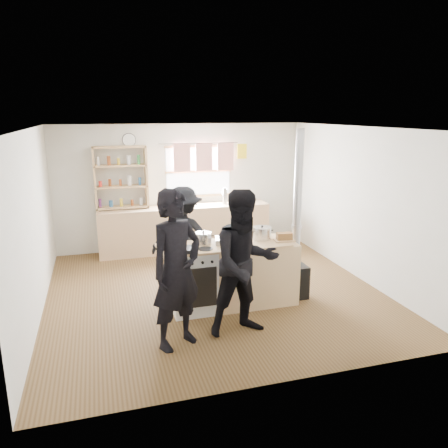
{
  "coord_description": "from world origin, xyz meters",
  "views": [
    {
      "loc": [
        -1.63,
        -6.14,
        2.72
      ],
      "look_at": [
        0.14,
        -0.1,
        1.1
      ],
      "focal_mm": 35.0,
      "sensor_mm": 36.0,
      "label": 1
    }
  ],
  "objects_px": {
    "person_near_left": "(176,270)",
    "person_far": "(184,237)",
    "thermos": "(225,196)",
    "bread_board": "(284,237)",
    "cooking_island": "(233,274)",
    "roast_tray": "(227,240)",
    "flue_heater": "(295,256)",
    "person_near_right": "(245,264)",
    "stockpot_stove": "(203,238)",
    "stockpot_counter": "(262,233)",
    "skillet_greens": "(187,249)"
  },
  "relations": [
    {
      "from": "skillet_greens",
      "to": "stockpot_stove",
      "type": "height_order",
      "value": "stockpot_stove"
    },
    {
      "from": "roast_tray",
      "to": "person_near_right",
      "type": "relative_size",
      "value": 0.2
    },
    {
      "from": "person_near_left",
      "to": "person_near_right",
      "type": "relative_size",
      "value": 1.03
    },
    {
      "from": "person_near_right",
      "to": "person_far",
      "type": "bearing_deg",
      "value": 98.27
    },
    {
      "from": "person_near_right",
      "to": "bread_board",
      "type": "bearing_deg",
      "value": 35.96
    },
    {
      "from": "stockpot_counter",
      "to": "person_near_left",
      "type": "xyz_separation_m",
      "value": [
        -1.43,
        -0.97,
        -0.07
      ]
    },
    {
      "from": "thermos",
      "to": "person_far",
      "type": "xyz_separation_m",
      "value": [
        -1.21,
        -1.82,
        -0.25
      ]
    },
    {
      "from": "skillet_greens",
      "to": "stockpot_stove",
      "type": "xyz_separation_m",
      "value": [
        0.29,
        0.27,
        0.05
      ]
    },
    {
      "from": "bread_board",
      "to": "person_far",
      "type": "bearing_deg",
      "value": 140.53
    },
    {
      "from": "skillet_greens",
      "to": "person_far",
      "type": "xyz_separation_m",
      "value": [
        0.17,
        1.12,
        -0.15
      ]
    },
    {
      "from": "flue_heater",
      "to": "thermos",
      "type": "bearing_deg",
      "value": 95.91
    },
    {
      "from": "bread_board",
      "to": "person_near_right",
      "type": "relative_size",
      "value": 0.16
    },
    {
      "from": "stockpot_stove",
      "to": "stockpot_counter",
      "type": "height_order",
      "value": "stockpot_counter"
    },
    {
      "from": "flue_heater",
      "to": "roast_tray",
      "type": "bearing_deg",
      "value": 178.54
    },
    {
      "from": "roast_tray",
      "to": "person_far",
      "type": "bearing_deg",
      "value": 115.88
    },
    {
      "from": "person_near_left",
      "to": "person_far",
      "type": "xyz_separation_m",
      "value": [
        0.45,
        1.83,
        -0.15
      ]
    },
    {
      "from": "cooking_island",
      "to": "bread_board",
      "type": "relative_size",
      "value": 6.55
    },
    {
      "from": "stockpot_counter",
      "to": "person_near_left",
      "type": "bearing_deg",
      "value": -145.83
    },
    {
      "from": "person_near_left",
      "to": "person_far",
      "type": "height_order",
      "value": "person_near_left"
    },
    {
      "from": "roast_tray",
      "to": "person_near_left",
      "type": "relative_size",
      "value": 0.2
    },
    {
      "from": "bread_board",
      "to": "person_far",
      "type": "relative_size",
      "value": 0.19
    },
    {
      "from": "thermos",
      "to": "person_far",
      "type": "relative_size",
      "value": 0.19
    },
    {
      "from": "person_near_left",
      "to": "bread_board",
      "type": "bearing_deg",
      "value": -3.85
    },
    {
      "from": "stockpot_stove",
      "to": "person_near_right",
      "type": "bearing_deg",
      "value": -72.05
    },
    {
      "from": "bread_board",
      "to": "person_far",
      "type": "xyz_separation_m",
      "value": [
        -1.26,
        1.04,
        -0.18
      ]
    },
    {
      "from": "skillet_greens",
      "to": "stockpot_stove",
      "type": "relative_size",
      "value": 1.68
    },
    {
      "from": "person_near_right",
      "to": "person_far",
      "type": "distance_m",
      "value": 1.82
    },
    {
      "from": "skillet_greens",
      "to": "roast_tray",
      "type": "distance_m",
      "value": 0.65
    },
    {
      "from": "bread_board",
      "to": "person_near_left",
      "type": "relative_size",
      "value": 0.16
    },
    {
      "from": "cooking_island",
      "to": "person_near_left",
      "type": "distance_m",
      "value": 1.4
    },
    {
      "from": "thermos",
      "to": "bread_board",
      "type": "distance_m",
      "value": 2.86
    },
    {
      "from": "roast_tray",
      "to": "flue_heater",
      "type": "distance_m",
      "value": 1.11
    },
    {
      "from": "stockpot_stove",
      "to": "person_near_left",
      "type": "height_order",
      "value": "person_near_left"
    },
    {
      "from": "cooking_island",
      "to": "person_far",
      "type": "relative_size",
      "value": 1.23
    },
    {
      "from": "stockpot_stove",
      "to": "person_near_left",
      "type": "relative_size",
      "value": 0.12
    },
    {
      "from": "thermos",
      "to": "flue_heater",
      "type": "height_order",
      "value": "flue_heater"
    },
    {
      "from": "skillet_greens",
      "to": "person_near_right",
      "type": "height_order",
      "value": "person_near_right"
    },
    {
      "from": "person_near_left",
      "to": "person_far",
      "type": "bearing_deg",
      "value": 47.45
    },
    {
      "from": "thermos",
      "to": "person_near_right",
      "type": "bearing_deg",
      "value": -102.54
    },
    {
      "from": "person_near_right",
      "to": "cooking_island",
      "type": "bearing_deg",
      "value": 77.26
    },
    {
      "from": "skillet_greens",
      "to": "roast_tray",
      "type": "height_order",
      "value": "roast_tray"
    },
    {
      "from": "skillet_greens",
      "to": "person_near_left",
      "type": "relative_size",
      "value": 0.2
    },
    {
      "from": "cooking_island",
      "to": "thermos",
      "type": "bearing_deg",
      "value": 76.09
    },
    {
      "from": "flue_heater",
      "to": "person_near_left",
      "type": "distance_m",
      "value": 2.16
    },
    {
      "from": "cooking_island",
      "to": "roast_tray",
      "type": "bearing_deg",
      "value": 152.25
    },
    {
      "from": "person_near_left",
      "to": "flue_heater",
      "type": "bearing_deg",
      "value": -4.02
    },
    {
      "from": "stockpot_counter",
      "to": "person_near_left",
      "type": "height_order",
      "value": "person_near_left"
    },
    {
      "from": "stockpot_stove",
      "to": "person_near_right",
      "type": "relative_size",
      "value": 0.12
    },
    {
      "from": "stockpot_counter",
      "to": "person_far",
      "type": "height_order",
      "value": "person_far"
    },
    {
      "from": "stockpot_stove",
      "to": "flue_heater",
      "type": "xyz_separation_m",
      "value": [
        1.38,
        -0.08,
        -0.36
      ]
    }
  ]
}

